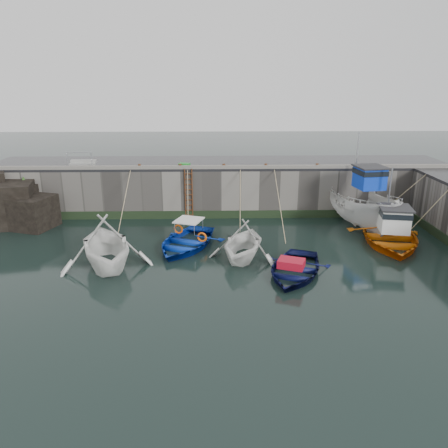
{
  "coord_description": "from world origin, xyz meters",
  "views": [
    {
      "loc": [
        -0.4,
        -16.48,
        8.31
      ],
      "look_at": [
        0.09,
        5.15,
        1.2
      ],
      "focal_mm": 35.0,
      "sensor_mm": 36.0,
      "label": 1
    }
  ],
  "objects_px": {
    "boat_near_blue": "(186,246)",
    "bollard_c": "(224,166)",
    "bollard_e": "(317,166)",
    "boat_near_navy": "(294,273)",
    "fish_crate": "(184,165)",
    "boat_near_white": "(107,265)",
    "bollard_b": "(180,166)",
    "boat_far_white": "(362,207)",
    "boat_far_orange": "(390,236)",
    "bollard_a": "(140,166)",
    "boat_near_blacktrim": "(243,258)",
    "ladder": "(189,194)",
    "bollard_d": "(266,166)"
  },
  "relations": [
    {
      "from": "boat_far_white",
      "to": "boat_far_orange",
      "type": "distance_m",
      "value": 3.14
    },
    {
      "from": "boat_far_orange",
      "to": "bollard_e",
      "type": "relative_size",
      "value": 23.69
    },
    {
      "from": "boat_far_orange",
      "to": "bollard_d",
      "type": "bearing_deg",
      "value": 152.19
    },
    {
      "from": "boat_near_blue",
      "to": "bollard_a",
      "type": "relative_size",
      "value": 17.68
    },
    {
      "from": "bollard_c",
      "to": "bollard_d",
      "type": "relative_size",
      "value": 1.0
    },
    {
      "from": "boat_far_white",
      "to": "bollard_e",
      "type": "relative_size",
      "value": 26.99
    },
    {
      "from": "boat_near_blue",
      "to": "boat_near_navy",
      "type": "height_order",
      "value": "boat_near_blue"
    },
    {
      "from": "boat_near_blacktrim",
      "to": "fish_crate",
      "type": "bearing_deg",
      "value": 132.01
    },
    {
      "from": "boat_near_blue",
      "to": "bollard_c",
      "type": "xyz_separation_m",
      "value": [
        2.13,
        5.19,
        3.3
      ]
    },
    {
      "from": "fish_crate",
      "to": "bollard_b",
      "type": "distance_m",
      "value": 0.35
    },
    {
      "from": "fish_crate",
      "to": "bollard_d",
      "type": "distance_m",
      "value": 5.06
    },
    {
      "from": "boat_far_white",
      "to": "bollard_c",
      "type": "bearing_deg",
      "value": 158.66
    },
    {
      "from": "boat_near_blue",
      "to": "fish_crate",
      "type": "distance_m",
      "value": 6.38
    },
    {
      "from": "boat_near_navy",
      "to": "fish_crate",
      "type": "height_order",
      "value": "fish_crate"
    },
    {
      "from": "ladder",
      "to": "fish_crate",
      "type": "height_order",
      "value": "fish_crate"
    },
    {
      "from": "boat_near_white",
      "to": "boat_near_navy",
      "type": "distance_m",
      "value": 8.77
    },
    {
      "from": "ladder",
      "to": "bollard_d",
      "type": "height_order",
      "value": "bollard_d"
    },
    {
      "from": "bollard_e",
      "to": "bollard_b",
      "type": "bearing_deg",
      "value": 180.0
    },
    {
      "from": "boat_near_navy",
      "to": "bollard_b",
      "type": "height_order",
      "value": "bollard_b"
    },
    {
      "from": "bollard_d",
      "to": "bollard_a",
      "type": "bearing_deg",
      "value": 180.0
    },
    {
      "from": "bollard_b",
      "to": "bollard_e",
      "type": "relative_size",
      "value": 1.0
    },
    {
      "from": "boat_near_navy",
      "to": "bollard_b",
      "type": "relative_size",
      "value": 16.27
    },
    {
      "from": "ladder",
      "to": "boat_near_blue",
      "type": "bearing_deg",
      "value": -89.2
    },
    {
      "from": "boat_near_navy",
      "to": "bollard_b",
      "type": "bearing_deg",
      "value": 144.23
    },
    {
      "from": "boat_far_orange",
      "to": "fish_crate",
      "type": "bearing_deg",
      "value": 165.95
    },
    {
      "from": "bollard_a",
      "to": "boat_near_blue",
      "type": "bearing_deg",
      "value": -59.43
    },
    {
      "from": "boat_near_white",
      "to": "bollard_b",
      "type": "height_order",
      "value": "bollard_b"
    },
    {
      "from": "boat_far_white",
      "to": "boat_near_blue",
      "type": "bearing_deg",
      "value": -170.5
    },
    {
      "from": "fish_crate",
      "to": "bollard_c",
      "type": "xyz_separation_m",
      "value": [
        2.46,
        -0.25,
        -0.0
      ]
    },
    {
      "from": "bollard_b",
      "to": "bollard_c",
      "type": "distance_m",
      "value": 2.7
    },
    {
      "from": "boat_near_navy",
      "to": "bollard_b",
      "type": "distance_m",
      "value": 10.91
    },
    {
      "from": "fish_crate",
      "to": "bollard_e",
      "type": "xyz_separation_m",
      "value": [
        8.26,
        -0.25,
        -0.0
      ]
    },
    {
      "from": "bollard_b",
      "to": "ladder",
      "type": "bearing_deg",
      "value": -33.86
    },
    {
      "from": "bollard_a",
      "to": "boat_near_blacktrim",
      "type": "bearing_deg",
      "value": -48.57
    },
    {
      "from": "bollard_b",
      "to": "bollard_e",
      "type": "xyz_separation_m",
      "value": [
        8.5,
        0.0,
        0.0
      ]
    },
    {
      "from": "boat_near_blue",
      "to": "bollard_d",
      "type": "height_order",
      "value": "bollard_d"
    },
    {
      "from": "bollard_e",
      "to": "boat_near_navy",
      "type": "bearing_deg",
      "value": -107.9
    },
    {
      "from": "boat_near_blue",
      "to": "bollard_e",
      "type": "distance_m",
      "value": 10.04
    },
    {
      "from": "bollard_a",
      "to": "bollard_d",
      "type": "distance_m",
      "value": 7.8
    },
    {
      "from": "boat_near_white",
      "to": "boat_near_blue",
      "type": "bearing_deg",
      "value": 14.04
    },
    {
      "from": "bollard_b",
      "to": "bollard_d",
      "type": "distance_m",
      "value": 5.3
    },
    {
      "from": "boat_near_navy",
      "to": "bollard_e",
      "type": "bearing_deg",
      "value": 93.17
    },
    {
      "from": "boat_near_navy",
      "to": "fish_crate",
      "type": "distance_m",
      "value": 10.99
    },
    {
      "from": "bollard_d",
      "to": "bollard_e",
      "type": "bearing_deg",
      "value": 0.0
    },
    {
      "from": "boat_near_white",
      "to": "bollard_a",
      "type": "distance_m",
      "value": 8.3
    },
    {
      "from": "boat_near_blacktrim",
      "to": "bollard_d",
      "type": "bearing_deg",
      "value": 92.29
    },
    {
      "from": "boat_near_white",
      "to": "fish_crate",
      "type": "height_order",
      "value": "fish_crate"
    },
    {
      "from": "fish_crate",
      "to": "boat_near_navy",
      "type": "bearing_deg",
      "value": -42.13
    },
    {
      "from": "boat_near_white",
      "to": "bollard_d",
      "type": "height_order",
      "value": "bollard_d"
    },
    {
      "from": "bollard_c",
      "to": "bollard_e",
      "type": "height_order",
      "value": "same"
    }
  ]
}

